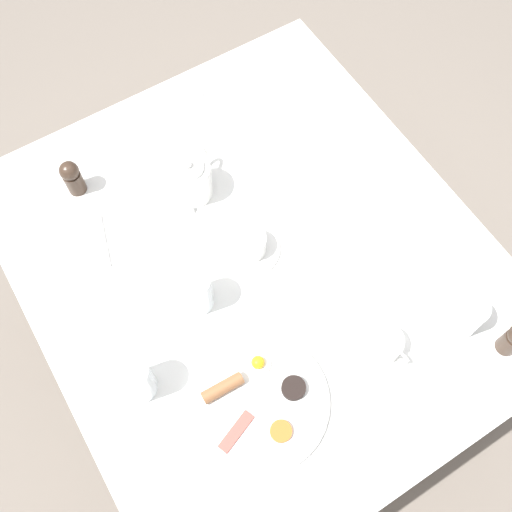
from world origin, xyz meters
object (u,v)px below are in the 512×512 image
Objects in this scene: water_glass_short at (135,380)px; pepper_grinder at (72,177)px; teacup_with_saucer_left at (383,345)px; knife_by_plate at (268,81)px; teacup_with_saucer_right at (250,244)px; wine_glass_spare at (466,315)px; teapot_near at (191,179)px; fork_by_plate at (347,257)px; fork_spare at (341,125)px; water_glass_tall at (196,291)px; spoon_for_tea at (200,105)px; breakfast_plate at (258,400)px; napkin_folded at (88,244)px.

water_glass_short reaches higher than pepper_grinder.
water_glass_short is at bearing 157.53° from teacup_with_saucer_left.
teacup_with_saucer_left is at bearing -103.94° from knife_by_plate.
teacup_with_saucer_left is 0.38m from teacup_with_saucer_right.
water_glass_short reaches higher than teacup_with_saucer_right.
teacup_with_saucer_left is 0.54m from water_glass_short.
water_glass_short is 0.54m from pepper_grinder.
teacup_with_saucer_right is 0.51m from wine_glass_spare.
teapot_near reaches higher than fork_by_plate.
fork_spare is at bearing -15.43° from pepper_grinder.
water_glass_tall reaches higher than spoon_for_tea.
breakfast_plate is 0.49m from wine_glass_spare.
water_glass_tall is at bearing -75.70° from pepper_grinder.
water_glass_short is at bearing 141.80° from breakfast_plate.
spoon_for_tea is at bearing 10.02° from pepper_grinder.
teapot_near reaches higher than fork_spare.
teacup_with_saucer_left is at bearing -52.47° from napkin_folded.
water_glass_short is 0.82× the size of fork_by_plate.
breakfast_plate is at bearing -138.75° from fork_spare.
fork_spare is (0.57, 0.24, -0.06)m from water_glass_tall.
pepper_grinder is 0.17m from napkin_folded.
breakfast_plate is 0.40m from fork_by_plate.
wine_glass_spare is at bearing -53.57° from teacup_with_saucer_right.
water_glass_tall is 0.38m from fork_by_plate.
fork_by_plate is (0.07, 0.22, -0.02)m from teacup_with_saucer_left.
teapot_near reaches higher than napkin_folded.
water_glass_short is at bearing -151.99° from water_glass_tall.
fork_spare is (0.28, 0.55, -0.02)m from teacup_with_saucer_left.
napkin_folded reaches higher than knife_by_plate.
pepper_grinder is (-0.40, 0.74, 0.03)m from teacup_with_saucer_left.
fork_by_plate is at bearing 84.37° from teapot_near.
water_glass_tall is at bearing -119.91° from spoon_for_tea.
napkin_folded is at bearing -105.64° from pepper_grinder.
knife_by_plate is (0.49, 0.74, -0.01)m from breakfast_plate.
wine_glass_spare is at bearing -36.96° from water_glass_tall.
breakfast_plate is 2.87× the size of pepper_grinder.
napkin_folded is 1.03× the size of fork_by_plate.
teacup_with_saucer_left is at bearing 67.33° from teapot_near.
teacup_with_saucer_right is 0.47m from pepper_grinder.
teapot_near is 0.42m from fork_by_plate.
napkin_folded is 0.49m from spoon_for_tea.
water_glass_tall is at bearing -136.05° from knife_by_plate.
pepper_grinder is 0.50× the size of knife_by_plate.
fork_spare is at bearing 25.06° from teacup_with_saucer_right.
teapot_near is at bearing 176.14° from fork_spare.
water_glass_short reaches higher than teacup_with_saucer_left.
pepper_grinder is 0.73× the size of fork_spare.
teapot_near reaches higher than pepper_grinder.
breakfast_plate is 2.50× the size of water_glass_tall.
wine_glass_spare is (0.18, -0.05, 0.03)m from teacup_with_saucer_left.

